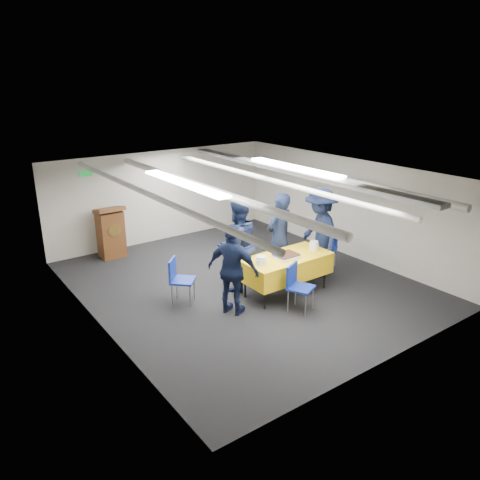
{
  "coord_description": "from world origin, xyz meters",
  "views": [
    {
      "loc": [
        -5.22,
        -7.1,
        4.03
      ],
      "look_at": [
        -0.23,
        -0.2,
        1.05
      ],
      "focal_mm": 35.0,
      "sensor_mm": 36.0,
      "label": 1
    }
  ],
  "objects_px": {
    "chair_left": "(178,276)",
    "chair_near": "(297,283)",
    "sheet_cake": "(286,256)",
    "serving_table": "(286,266)",
    "sailor_a": "(279,237)",
    "sailor_d": "(320,233)",
    "sailor_b": "(238,245)",
    "sailor_c": "(233,270)",
    "podium": "(111,232)",
    "chair_right": "(328,244)"
  },
  "relations": [
    {
      "from": "sailor_c",
      "to": "sailor_b",
      "type": "bearing_deg",
      "value": -68.0
    },
    {
      "from": "sheet_cake",
      "to": "chair_right",
      "type": "relative_size",
      "value": 0.55
    },
    {
      "from": "serving_table",
      "to": "sailor_a",
      "type": "bearing_deg",
      "value": 61.18
    },
    {
      "from": "chair_right",
      "to": "sailor_c",
      "type": "relative_size",
      "value": 0.52
    },
    {
      "from": "sailor_a",
      "to": "sailor_c",
      "type": "bearing_deg",
      "value": 13.5
    },
    {
      "from": "podium",
      "to": "sailor_b",
      "type": "relative_size",
      "value": 0.67
    },
    {
      "from": "sheet_cake",
      "to": "sailor_c",
      "type": "relative_size",
      "value": 0.29
    },
    {
      "from": "sailor_b",
      "to": "sailor_d",
      "type": "height_order",
      "value": "sailor_d"
    },
    {
      "from": "serving_table",
      "to": "sailor_d",
      "type": "relative_size",
      "value": 0.93
    },
    {
      "from": "sailor_d",
      "to": "chair_left",
      "type": "bearing_deg",
      "value": -82.24
    },
    {
      "from": "chair_near",
      "to": "sailor_a",
      "type": "height_order",
      "value": "sailor_a"
    },
    {
      "from": "podium",
      "to": "sailor_b",
      "type": "height_order",
      "value": "sailor_b"
    },
    {
      "from": "sailor_d",
      "to": "chair_near",
      "type": "bearing_deg",
      "value": -38.93
    },
    {
      "from": "chair_right",
      "to": "sailor_b",
      "type": "height_order",
      "value": "sailor_b"
    },
    {
      "from": "sheet_cake",
      "to": "podium",
      "type": "bearing_deg",
      "value": 116.23
    },
    {
      "from": "sailor_c",
      "to": "sailor_d",
      "type": "bearing_deg",
      "value": -110.25
    },
    {
      "from": "serving_table",
      "to": "podium",
      "type": "height_order",
      "value": "podium"
    },
    {
      "from": "chair_right",
      "to": "sailor_b",
      "type": "bearing_deg",
      "value": 173.69
    },
    {
      "from": "sailor_b",
      "to": "sailor_c",
      "type": "relative_size",
      "value": 1.12
    },
    {
      "from": "podium",
      "to": "chair_left",
      "type": "xyz_separation_m",
      "value": [
        0.12,
        -3.02,
        -0.08
      ]
    },
    {
      "from": "chair_near",
      "to": "chair_left",
      "type": "distance_m",
      "value": 2.19
    },
    {
      "from": "sailor_d",
      "to": "sailor_b",
      "type": "bearing_deg",
      "value": -85.31
    },
    {
      "from": "sheet_cake",
      "to": "chair_near",
      "type": "height_order",
      "value": "chair_near"
    },
    {
      "from": "podium",
      "to": "sailor_d",
      "type": "relative_size",
      "value": 0.66
    },
    {
      "from": "sheet_cake",
      "to": "chair_left",
      "type": "xyz_separation_m",
      "value": [
        -1.83,
        0.92,
        -0.28
      ]
    },
    {
      "from": "chair_right",
      "to": "sailor_c",
      "type": "height_order",
      "value": "sailor_c"
    },
    {
      "from": "sailor_a",
      "to": "sailor_b",
      "type": "height_order",
      "value": "sailor_b"
    },
    {
      "from": "serving_table",
      "to": "chair_near",
      "type": "xyz_separation_m",
      "value": [
        -0.31,
        -0.64,
        -0.03
      ]
    },
    {
      "from": "podium",
      "to": "sailor_d",
      "type": "height_order",
      "value": "sailor_d"
    },
    {
      "from": "chair_right",
      "to": "sailor_b",
      "type": "xyz_separation_m",
      "value": [
        -2.28,
        0.25,
        0.4
      ]
    },
    {
      "from": "podium",
      "to": "sailor_d",
      "type": "distance_m",
      "value": 4.81
    },
    {
      "from": "sheet_cake",
      "to": "podium",
      "type": "relative_size",
      "value": 0.38
    },
    {
      "from": "chair_right",
      "to": "chair_left",
      "type": "xyz_separation_m",
      "value": [
        -3.53,
        0.4,
        0.0
      ]
    },
    {
      "from": "chair_right",
      "to": "podium",
      "type": "bearing_deg",
      "value": 136.81
    },
    {
      "from": "chair_near",
      "to": "chair_left",
      "type": "xyz_separation_m",
      "value": [
        -1.59,
        1.51,
        0.0
      ]
    },
    {
      "from": "sheet_cake",
      "to": "sailor_c",
      "type": "bearing_deg",
      "value": -179.43
    },
    {
      "from": "chair_right",
      "to": "chair_left",
      "type": "height_order",
      "value": "same"
    },
    {
      "from": "sheet_cake",
      "to": "sailor_a",
      "type": "bearing_deg",
      "value": 58.68
    },
    {
      "from": "chair_right",
      "to": "chair_left",
      "type": "distance_m",
      "value": 3.55
    },
    {
      "from": "podium",
      "to": "sailor_d",
      "type": "bearing_deg",
      "value": -49.03
    },
    {
      "from": "sheet_cake",
      "to": "serving_table",
      "type": "bearing_deg",
      "value": 39.4
    },
    {
      "from": "sailor_c",
      "to": "sailor_d",
      "type": "relative_size",
      "value": 0.87
    },
    {
      "from": "sailor_a",
      "to": "sailor_c",
      "type": "height_order",
      "value": "sailor_a"
    },
    {
      "from": "sheet_cake",
      "to": "sailor_b",
      "type": "distance_m",
      "value": 0.97
    },
    {
      "from": "sailor_b",
      "to": "sheet_cake",
      "type": "bearing_deg",
      "value": 123.82
    },
    {
      "from": "sheet_cake",
      "to": "chair_near",
      "type": "bearing_deg",
      "value": -112.15
    },
    {
      "from": "chair_left",
      "to": "chair_near",
      "type": "bearing_deg",
      "value": -43.46
    },
    {
      "from": "sailor_c",
      "to": "sailor_a",
      "type": "bearing_deg",
      "value": -94.8
    },
    {
      "from": "sailor_a",
      "to": "sailor_d",
      "type": "height_order",
      "value": "sailor_d"
    },
    {
      "from": "sailor_c",
      "to": "sailor_d",
      "type": "height_order",
      "value": "sailor_d"
    }
  ]
}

